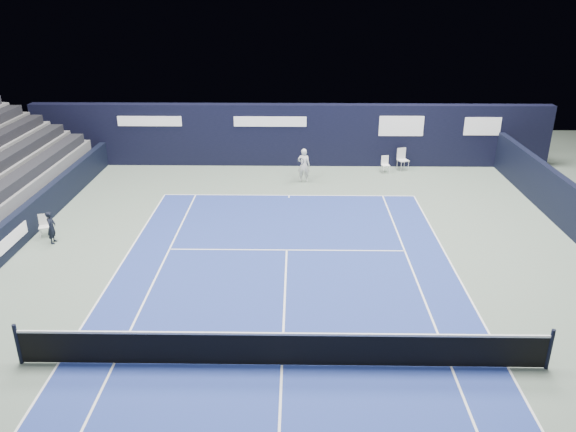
# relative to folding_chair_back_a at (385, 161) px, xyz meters

# --- Properties ---
(ground) EXTENTS (48.00, 48.00, 0.00)m
(ground) POSITION_rel_folding_chair_back_a_xyz_m (-4.68, -13.31, -0.55)
(ground) COLOR #5A6A5D
(ground) RESTS_ON ground
(court_surface) EXTENTS (10.97, 23.77, 0.01)m
(court_surface) POSITION_rel_folding_chair_back_a_xyz_m (-4.68, -15.31, -0.54)
(court_surface) COLOR navy
(court_surface) RESTS_ON ground
(folding_chair_back_a) EXTENTS (0.42, 0.44, 0.82)m
(folding_chair_back_a) POSITION_rel_folding_chair_back_a_xyz_m (0.00, 0.00, 0.00)
(folding_chair_back_a) COLOR white
(folding_chair_back_a) RESTS_ON ground
(folding_chair_back_b) EXTENTS (0.61, 0.60, 1.09)m
(folding_chair_back_b) POSITION_rel_folding_chair_back_a_xyz_m (0.91, 0.41, 0.07)
(folding_chair_back_b) COLOR silver
(folding_chair_back_b) RESTS_ON ground
(line_judge_chair) EXTENTS (0.46, 0.45, 0.84)m
(line_judge_chair) POSITION_rel_folding_chair_back_a_xyz_m (-13.60, -7.83, -0.07)
(line_judge_chair) COLOR silver
(line_judge_chair) RESTS_ON ground
(line_judge) EXTENTS (0.30, 0.45, 1.19)m
(line_judge) POSITION_rel_folding_chair_back_a_xyz_m (-13.07, -8.41, 0.05)
(line_judge) COLOR black
(line_judge) RESTS_ON ground
(court_markings) EXTENTS (11.03, 23.83, 0.00)m
(court_markings) POSITION_rel_folding_chair_back_a_xyz_m (-4.68, -15.31, -0.54)
(court_markings) COLOR white
(court_markings) RESTS_ON court_surface
(tennis_net) EXTENTS (12.90, 0.10, 1.10)m
(tennis_net) POSITION_rel_folding_chair_back_a_xyz_m (-4.68, -15.31, -0.04)
(tennis_net) COLOR black
(tennis_net) RESTS_ON ground
(back_sponsor_wall) EXTENTS (26.00, 0.63, 3.10)m
(back_sponsor_wall) POSITION_rel_folding_chair_back_a_xyz_m (-4.67, 1.19, 1.01)
(back_sponsor_wall) COLOR black
(back_sponsor_wall) RESTS_ON ground
(side_barrier_left) EXTENTS (0.33, 22.00, 1.20)m
(side_barrier_left) POSITION_rel_folding_chair_back_a_xyz_m (-14.18, -9.33, 0.05)
(side_barrier_left) COLOR black
(side_barrier_left) RESTS_ON ground
(tennis_player) EXTENTS (0.62, 0.84, 1.60)m
(tennis_player) POSITION_rel_folding_chair_back_a_xyz_m (-4.02, -1.54, 0.26)
(tennis_player) COLOR silver
(tennis_player) RESTS_ON ground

